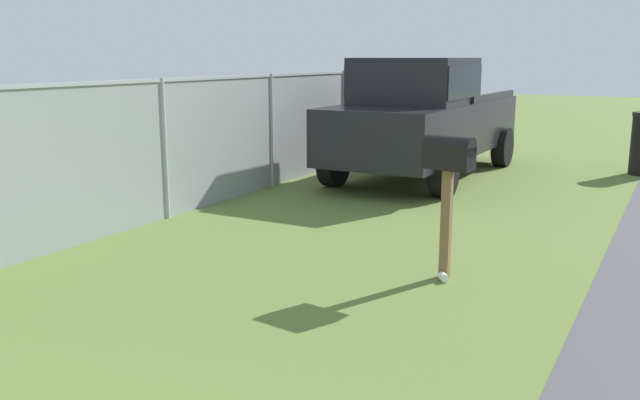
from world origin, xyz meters
TOP-DOWN VIEW (x-y plane):
  - mailbox at (6.30, -0.36)m, footprint 0.27×0.50m
  - pickup_truck at (11.57, 1.81)m, footprint 5.26×2.21m
  - fence_section at (10.86, 3.68)m, footprint 18.30×0.07m
  - litter_cup_far_scatter at (6.18, -0.40)m, footprint 0.13×0.12m

SIDE VIEW (x-z plane):
  - litter_cup_far_scatter at x=6.18m, z-range 0.00..0.08m
  - fence_section at x=10.86m, z-range 0.07..1.91m
  - pickup_truck at x=11.57m, z-range 0.06..2.15m
  - mailbox at x=6.30m, z-range 0.41..1.80m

